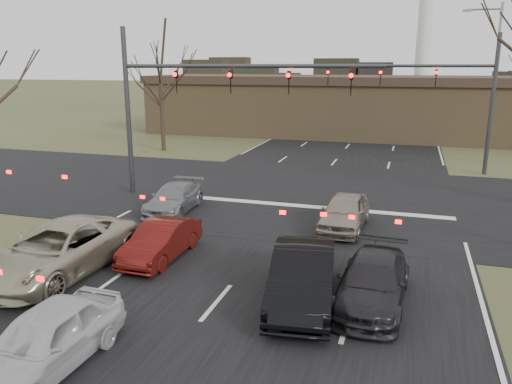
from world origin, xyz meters
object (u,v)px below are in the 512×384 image
(car_grey_ahead, at_px, (174,198))
(car_silver_ahead, at_px, (345,212))
(car_red_ahead, at_px, (161,241))
(mast_arm_near, at_px, (189,91))
(building, at_px, (381,106))
(streetlight_right_far, at_px, (491,76))
(car_black_hatch, at_px, (303,276))
(car_white_sedan, at_px, (45,340))
(mast_arm_far, at_px, (441,87))
(car_charcoal_sedan, at_px, (373,282))
(car_silver_suv, at_px, (58,250))

(car_grey_ahead, relative_size, car_silver_ahead, 1.02)
(car_red_ahead, bearing_deg, mast_arm_near, 107.43)
(building, distance_m, streetlight_right_far, 13.53)
(building, distance_m, mast_arm_near, 26.14)
(mast_arm_near, height_order, car_black_hatch, mast_arm_near)
(building, distance_m, car_silver_ahead, 27.66)
(mast_arm_near, distance_m, streetlight_right_far, 20.20)
(streetlight_right_far, height_order, car_white_sedan, streetlight_right_far)
(mast_arm_near, distance_m, car_red_ahead, 9.04)
(building, xyz_separation_m, car_silver_ahead, (0.44, -27.59, -1.98))
(mast_arm_near, height_order, streetlight_right_far, streetlight_right_far)
(mast_arm_far, height_order, car_white_sedan, mast_arm_far)
(streetlight_right_far, bearing_deg, car_red_ahead, -119.66)
(mast_arm_near, bearing_deg, car_black_hatch, -51.27)
(building, distance_m, car_charcoal_sedan, 33.89)
(streetlight_right_far, xyz_separation_m, car_silver_ahead, (-6.88, -16.59, -4.90))
(mast_arm_far, bearing_deg, car_silver_suv, -120.50)
(mast_arm_near, height_order, car_silver_suv, mast_arm_near)
(mast_arm_far, bearing_deg, mast_arm_near, -138.78)
(car_black_hatch, bearing_deg, car_charcoal_sedan, 7.58)
(car_red_ahead, height_order, car_silver_ahead, car_silver_ahead)
(building, xyz_separation_m, car_black_hatch, (0.20, -34.27, -1.90))
(car_red_ahead, relative_size, car_silver_ahead, 0.94)
(car_silver_suv, xyz_separation_m, car_red_ahead, (2.40, 2.04, -0.16))
(building, bearing_deg, car_white_sedan, -96.31)
(building, xyz_separation_m, streetlight_right_far, (7.32, -11.00, 2.92))
(mast_arm_far, xyz_separation_m, car_silver_ahead, (-3.74, -12.59, -4.33))
(mast_arm_far, bearing_deg, streetlight_right_far, 51.89)
(mast_arm_far, distance_m, car_black_hatch, 20.13)
(car_white_sedan, height_order, car_silver_ahead, car_silver_ahead)
(mast_arm_near, xyz_separation_m, car_white_sedan, (2.93, -13.85, -4.39))
(mast_arm_near, bearing_deg, car_grey_ahead, -84.47)
(building, distance_m, car_grey_ahead, 28.37)
(car_silver_suv, relative_size, car_silver_ahead, 1.39)
(mast_arm_far, relative_size, car_white_sedan, 2.77)
(car_charcoal_sedan, bearing_deg, car_white_sedan, -138.12)
(car_white_sedan, bearing_deg, car_charcoal_sedan, 40.90)
(car_silver_suv, relative_size, car_red_ahead, 1.48)
(mast_arm_near, relative_size, car_black_hatch, 2.62)
(building, bearing_deg, car_silver_suv, -102.00)
(building, xyz_separation_m, car_white_sedan, (-4.30, -38.85, -1.98))
(mast_arm_near, relative_size, streetlight_right_far, 1.21)
(mast_arm_far, bearing_deg, building, 105.58)
(streetlight_right_far, distance_m, car_red_ahead, 25.27)
(streetlight_right_far, distance_m, car_silver_suv, 28.17)
(mast_arm_near, xyz_separation_m, streetlight_right_far, (14.55, 14.00, 0.51))
(mast_arm_far, bearing_deg, car_black_hatch, -101.68)
(car_silver_suv, distance_m, car_white_sedan, 5.26)
(building, bearing_deg, car_grey_ahead, -104.32)
(car_silver_suv, height_order, car_white_sedan, car_silver_suv)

